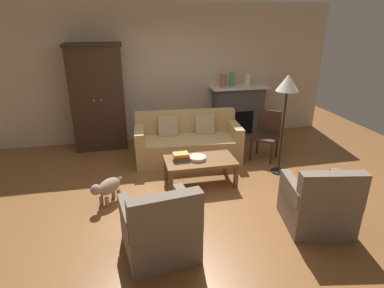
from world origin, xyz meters
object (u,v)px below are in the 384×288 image
at_px(armchair_near_right, 318,205).
at_px(floor_lamp, 287,89).
at_px(mantel_vase_jade, 232,79).
at_px(side_chair_wooden, 267,132).
at_px(mantel_vase_cream, 248,80).
at_px(couch, 187,142).
at_px(book_stack, 181,156).
at_px(dog, 107,188).
at_px(coffee_table, 200,163).
at_px(armchair_near_left, 160,229).
at_px(mantel_vase_terracotta, 223,81).
at_px(fruit_bowl, 197,158).
at_px(armoire, 98,98).
at_px(fireplace, 238,111).

height_order(armchair_near_right, floor_lamp, floor_lamp).
height_order(mantel_vase_jade, side_chair_wooden, mantel_vase_jade).
height_order(mantel_vase_cream, floor_lamp, floor_lamp).
xyz_separation_m(couch, armchair_near_right, (1.17, -2.46, -0.00)).
bearing_deg(floor_lamp, mantel_vase_jade, 97.14).
relative_size(book_stack, armchair_near_right, 0.29).
xyz_separation_m(couch, dog, (-1.43, -1.31, -0.07)).
xyz_separation_m(coffee_table, armchair_near_left, (-0.82, -1.50, -0.05)).
bearing_deg(couch, side_chair_wooden, -10.87).
height_order(coffee_table, dog, coffee_table).
relative_size(coffee_table, mantel_vase_terracotta, 4.06).
xyz_separation_m(book_stack, mantel_vase_cream, (1.84, 2.00, 0.77)).
bearing_deg(coffee_table, fruit_bowl, 170.78).
bearing_deg(floor_lamp, mantel_vase_cream, 86.53).
height_order(fruit_bowl, mantel_vase_jade, mantel_vase_jade).
bearing_deg(mantel_vase_terracotta, fruit_bowl, -116.77).
bearing_deg(armoire, mantel_vase_terracotta, 1.34).
bearing_deg(side_chair_wooden, fruit_bowl, -153.76).
relative_size(armoire, book_stack, 7.88).
height_order(couch, mantel_vase_cream, mantel_vase_cream).
distance_m(armoire, mantel_vase_terracotta, 2.58).
xyz_separation_m(fireplace, couch, (-1.36, -1.04, -0.25)).
height_order(fireplace, fruit_bowl, fireplace).
bearing_deg(couch, fireplace, 37.38).
relative_size(fruit_bowl, book_stack, 1.08).
distance_m(mantel_vase_terracotta, armchair_near_left, 4.09).
height_order(mantel_vase_jade, armchair_near_left, mantel_vase_jade).
relative_size(mantel_vase_terracotta, armchair_near_right, 0.30).
bearing_deg(side_chair_wooden, armchair_near_left, -135.35).
relative_size(fireplace, fruit_bowl, 4.46).
distance_m(fireplace, mantel_vase_cream, 0.71).
bearing_deg(mantel_vase_cream, fruit_bowl, -127.93).
relative_size(mantel_vase_jade, mantel_vase_cream, 1.16).
bearing_deg(mantel_vase_cream, dog, -141.88).
relative_size(armoire, side_chair_wooden, 2.29).
bearing_deg(mantel_vase_jade, book_stack, -126.49).
distance_m(fruit_bowl, armchair_near_right, 1.89).
xyz_separation_m(fruit_bowl, mantel_vase_cream, (1.59, 2.04, 0.81)).
relative_size(armoire, mantel_vase_cream, 7.76).
bearing_deg(couch, book_stack, -107.08).
bearing_deg(couch, mantel_vase_terracotta, 46.21).
relative_size(mantel_vase_cream, armchair_near_left, 0.30).
relative_size(armoire, couch, 1.05).
height_order(armoire, side_chair_wooden, armoire).
xyz_separation_m(armoire, mantel_vase_jade, (2.77, 0.06, 0.24)).
bearing_deg(fruit_bowl, dog, -168.05).
relative_size(side_chair_wooden, dog, 1.95).
xyz_separation_m(coffee_table, mantel_vase_terracotta, (0.98, 2.05, 0.89)).
bearing_deg(book_stack, fireplace, 50.56).
bearing_deg(couch, floor_lamp, -32.86).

